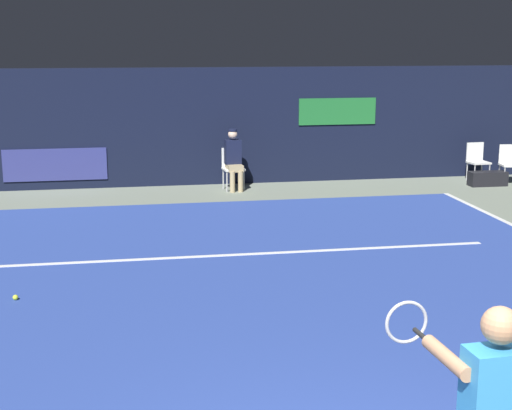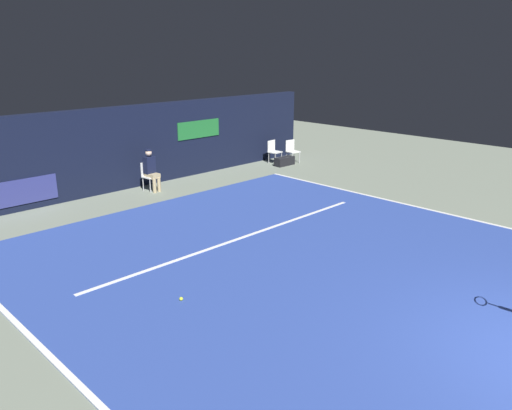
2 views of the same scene
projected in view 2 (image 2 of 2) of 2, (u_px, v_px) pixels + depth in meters
ground_plane at (308, 264)px, 10.43m from camera, size 32.82×32.82×0.00m
court_surface at (308, 264)px, 10.43m from camera, size 10.54×11.73×0.01m
line_sideline_left at (429, 209)px, 13.93m from camera, size 0.10×11.73×0.01m
line_sideline_right at (66, 372)px, 6.93m from camera, size 0.10×11.73×0.01m
line_service at (241, 238)px, 11.82m from camera, size 8.22×0.10×0.01m
back_wall at (110, 150)px, 15.45m from camera, size 16.81×0.33×2.60m
line_judge_on_chair at (151, 170)px, 15.62m from camera, size 0.48×0.56×1.32m
courtside_chair_near at (274, 150)px, 19.56m from camera, size 0.47×0.44×0.88m
courtside_chair_far at (292, 150)px, 19.63m from camera, size 0.49×0.47×0.88m
tennis_ball at (181, 299)px, 8.88m from camera, size 0.07×0.07×0.07m
equipment_bag at (285, 161)px, 19.24m from camera, size 0.84×0.33×0.32m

